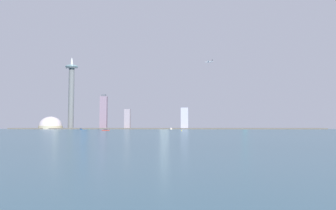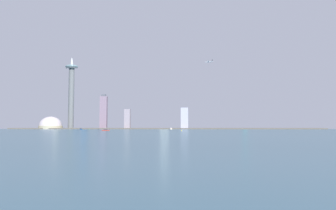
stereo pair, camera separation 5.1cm
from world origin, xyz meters
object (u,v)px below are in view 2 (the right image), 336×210
at_px(skyscraper_7, 184,118).
at_px(boat_1, 106,130).
at_px(skyscraper_1, 57,115).
at_px(skyscraper_5, 76,113).
at_px(airplane, 209,62).
at_px(skyscraper_0, 85,106).
at_px(skyscraper_2, 102,106).
at_px(skyscraper_3, 164,105).
at_px(skyscraper_4, 244,110).
at_px(boat_0, 81,129).
at_px(skyscraper_6, 104,112).
at_px(skyscraper_8, 128,114).
at_px(skyscraper_9, 127,119).
at_px(observation_tower, 71,86).
at_px(stadium_dome, 51,126).
at_px(boat_2, 171,129).
at_px(channel_buoy_0, 182,130).
at_px(channel_buoy_1, 89,129).

distance_m(skyscraper_7, boat_1, 340.35).
distance_m(skyscraper_1, skyscraper_5, 72.54).
distance_m(boat_1, airplane, 410.54).
xyz_separation_m(skyscraper_0, skyscraper_2, (51.49, 26.96, 1.70)).
xyz_separation_m(skyscraper_3, airplane, (142.11, -93.66, 127.66)).
bearing_deg(skyscraper_0, skyscraper_4, 5.93).
bearing_deg(boat_0, skyscraper_4, -32.41).
xyz_separation_m(skyscraper_4, skyscraper_6, (-470.72, -82.75, -11.16)).
bearing_deg(skyscraper_8, boat_0, -118.97).
distance_m(boat_0, airplane, 428.83).
distance_m(skyscraper_8, skyscraper_9, 67.30).
height_order(skyscraper_8, airplane, airplane).
relative_size(observation_tower, stadium_dome, 4.05).
bearing_deg(boat_2, channel_buoy_0, -5.66).
distance_m(skyscraper_0, boat_0, 179.55).
bearing_deg(skyscraper_2, skyscraper_5, -176.60).
relative_size(skyscraper_6, channel_buoy_0, 46.43).
xyz_separation_m(skyscraper_4, channel_buoy_0, (-218.80, -404.99, -64.09)).
xyz_separation_m(skyscraper_0, airplane, (408.17, -76.84, 129.08)).
relative_size(skyscraper_9, airplane, 2.55).
xyz_separation_m(stadium_dome, channel_buoy_1, (166.21, -130.31, -8.96)).
bearing_deg(airplane, skyscraper_5, 14.64).
bearing_deg(boat_2, boat_1, -49.44).
xyz_separation_m(boat_0, boat_1, (111.64, -165.77, -0.19)).
relative_size(skyscraper_2, channel_buoy_0, 66.97).
distance_m(observation_tower, skyscraper_7, 385.25).
xyz_separation_m(skyscraper_3, channel_buoy_1, (-200.88, -178.85, -78.18)).
relative_size(skyscraper_5, boat_0, 15.84).
relative_size(skyscraper_5, channel_buoy_1, 66.12).
height_order(observation_tower, stadium_dome, observation_tower).
bearing_deg(skyscraper_1, skyscraper_5, -9.47).
relative_size(skyscraper_4, skyscraper_8, 1.31).
bearing_deg(skyscraper_4, boat_0, -156.89).
bearing_deg(airplane, skyscraper_3, -6.27).
distance_m(observation_tower, skyscraper_6, 138.50).
height_order(skyscraper_0, boat_2, skyscraper_0).
bearing_deg(channel_buoy_0, channel_buoy_1, 144.03).
xyz_separation_m(skyscraper_0, boat_0, (40.37, -157.52, -76.13)).
relative_size(skyscraper_7, boat_0, 9.36).
height_order(skyscraper_6, boat_2, skyscraper_6).
distance_m(skyscraper_5, skyscraper_6, 117.89).
bearing_deg(boat_1, skyscraper_8, 74.16).
relative_size(skyscraper_2, skyscraper_6, 1.44).
xyz_separation_m(skyscraper_6, skyscraper_7, (261.98, -10.10, -20.27)).
xyz_separation_m(skyscraper_0, skyscraper_1, (-108.30, 33.60, -28.42)).
xyz_separation_m(skyscraper_7, channel_buoy_0, (-10.06, -312.14, -32.66)).
bearing_deg(skyscraper_9, boat_0, -133.51).
height_order(observation_tower, skyscraper_1, observation_tower).
height_order(skyscraper_1, channel_buoy_0, skyscraper_1).
bearing_deg(skyscraper_6, channel_buoy_0, -51.98).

